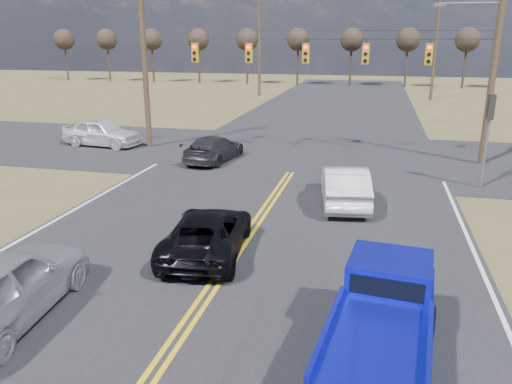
% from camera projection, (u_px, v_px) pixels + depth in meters
% --- Properties ---
extents(ground, '(160.00, 160.00, 0.00)m').
position_uv_depth(ground, '(176.00, 342.00, 10.34)').
color(ground, brown).
rests_on(ground, ground).
extents(road_main, '(14.00, 120.00, 0.02)m').
position_uv_depth(road_main, '(273.00, 199.00, 19.63)').
color(road_main, '#28282B').
rests_on(road_main, ground).
extents(road_cross, '(120.00, 12.00, 0.02)m').
position_uv_depth(road_cross, '(303.00, 155.00, 27.06)').
color(road_cross, '#28282B').
rests_on(road_cross, ground).
extents(signal_gantry, '(19.60, 4.83, 10.00)m').
position_uv_depth(signal_gantry, '(315.00, 58.00, 25.26)').
color(signal_gantry, '#473323').
rests_on(signal_gantry, ground).
extents(utility_poles, '(19.60, 58.32, 10.00)m').
position_uv_depth(utility_poles, '(303.00, 56.00, 24.59)').
color(utility_poles, '#473323').
rests_on(utility_poles, ground).
extents(treeline, '(87.00, 117.80, 7.40)m').
position_uv_depth(treeline, '(325.00, 44.00, 33.70)').
color(treeline, '#33261C').
rests_on(treeline, ground).
extents(pickup_truck, '(2.33, 4.98, 1.81)m').
position_uv_depth(pickup_truck, '(382.00, 327.00, 9.30)').
color(pickup_truck, black).
rests_on(pickup_truck, ground).
extents(silver_suv, '(2.47, 5.19, 1.71)m').
position_uv_depth(silver_suv, '(0.00, 287.00, 10.86)').
color(silver_suv, '#AAAEB3').
rests_on(silver_suv, ground).
extents(black_suv, '(2.60, 4.78, 1.27)m').
position_uv_depth(black_suv, '(208.00, 233.00, 14.46)').
color(black_suv, black).
rests_on(black_suv, ground).
extents(white_car_queue, '(2.25, 4.77, 1.51)m').
position_uv_depth(white_car_queue, '(345.00, 185.00, 18.79)').
color(white_car_queue, silver).
rests_on(white_car_queue, ground).
extents(dgrey_car_queue, '(2.36, 4.65, 1.29)m').
position_uv_depth(dgrey_car_queue, '(214.00, 149.00, 25.49)').
color(dgrey_car_queue, '#2E2D32').
rests_on(dgrey_car_queue, ground).
extents(cross_car_west, '(2.39, 4.86, 1.59)m').
position_uv_depth(cross_car_west, '(102.00, 132.00, 29.01)').
color(cross_car_west, silver).
rests_on(cross_car_west, ground).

